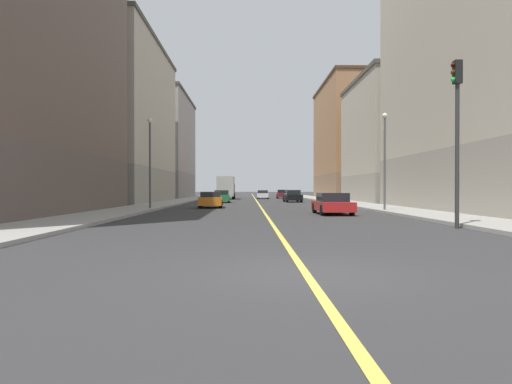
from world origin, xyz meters
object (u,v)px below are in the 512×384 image
Objects in this scene: street_lamp_right_near at (150,153)px; car_white at (263,194)px; building_left_far at (354,141)px; box_truck at (226,187)px; car_red at (332,204)px; car_maroon at (282,194)px; car_black at (292,196)px; street_lamp_left_near at (385,150)px; building_right_distant at (158,147)px; traffic_light_left_near at (457,121)px; building_left_mid at (400,141)px; car_green at (222,197)px; building_right_midblock at (115,122)px; car_orange at (211,200)px.

street_lamp_right_near reaches higher than car_white.
car_white is (-14.72, -3.57, -8.55)m from building_left_far.
car_red is at bearing -78.10° from box_truck.
car_maroon is 1.02× the size of car_black.
street_lamp_right_near is at bearing 171.31° from street_lamp_left_near.
traffic_light_left_near is at bearing -68.56° from building_right_distant.
car_black is at bearing 90.00° from car_red.
building_left_mid reaches higher than street_lamp_right_near.
building_right_distant is 4.79× the size of car_green.
building_right_midblock is 5.13× the size of car_green.
building_right_distant is at bearing 106.92° from car_orange.
car_orange is (-12.13, 6.67, -3.47)m from street_lamp_left_near.
car_white is 33.12m from car_orange.
car_maroon is (20.22, 20.52, -8.25)m from building_right_midblock.
building_right_midblock is at bearing 129.49° from car_orange.
box_truck is (-12.31, 36.33, -2.41)m from street_lamp_left_near.
building_right_midblock reaches higher than car_black.
car_black is at bearing -49.81° from building_right_distant.
building_left_far is 31.09m from car_green.
box_truck reaches higher than car_black.
building_left_far is at bearing 6.86° from car_maroon.
car_green is 1.08× the size of car_orange.
building_right_distant is at bearing 111.44° from traffic_light_left_near.
street_lamp_left_near is at bearing -8.69° from street_lamp_right_near.
car_black is (-0.30, -19.57, 0.01)m from car_maroon.
building_right_midblock is 20.36m from car_orange.
building_right_midblock reaches higher than car_white.
traffic_light_left_near is (-8.85, -55.79, -5.01)m from building_left_far.
car_green is at bearing -179.98° from building_left_mid.
car_white is (-6.88, 39.38, -3.47)m from street_lamp_left_near.
car_green is at bearing -64.49° from building_right_distant.
car_white is at bearing 128.14° from building_left_mid.
car_green is (-8.32, -20.93, -0.01)m from car_maroon.
building_left_mid is at bearing 0.02° from car_green.
traffic_light_left_near is 35.43m from car_green.
building_left_mid is 3.56× the size of car_maroon.
building_left_mid is at bearing -38.10° from building_right_distant.
car_maroon is at bearing 45.43° from building_right_midblock.
building_right_distant reaches higher than box_truck.
car_green is 0.97× the size of car_white.
street_lamp_right_near is at bearing -104.06° from car_white.
building_right_distant is at bearing 90.00° from building_right_midblock.
street_lamp_right_near is 1.56× the size of car_orange.
building_left_far is 47.31m from street_lamp_right_near.
car_white is (9.24, 36.91, -3.47)m from street_lamp_right_near.
traffic_light_left_near is at bearing -60.35° from car_orange.
car_maroon is (-3.74, 41.55, -3.44)m from street_lamp_left_near.
traffic_light_left_near is at bearing -71.74° from car_green.
car_maroon is 19.57m from car_black.
building_left_far is (-0.00, 22.31, 2.30)m from building_left_mid.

